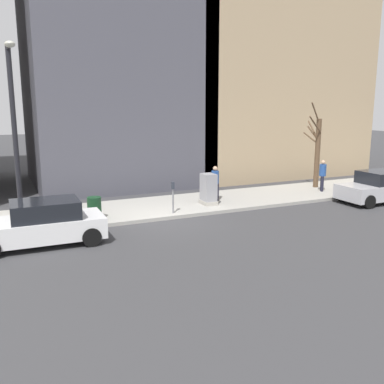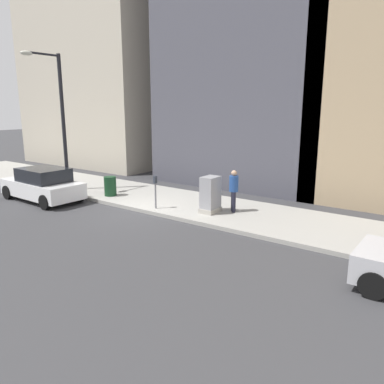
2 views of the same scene
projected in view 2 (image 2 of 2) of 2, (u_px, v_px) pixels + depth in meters
ground_plane at (137, 212)px, 15.42m from camera, size 120.00×120.00×0.00m
sidewalk at (168, 200)px, 16.97m from camera, size 4.00×36.00×0.15m
parked_car_white at (43, 185)px, 17.11m from camera, size 1.98×4.23×1.52m
parking_meter at (155, 189)px, 15.17m from camera, size 0.14×0.10×1.35m
utility_box at (210, 195)px, 14.64m from camera, size 0.83×0.61×1.43m
streetlamp at (58, 111)px, 17.83m from camera, size 1.97×0.32×6.50m
trash_bin at (110, 186)px, 17.48m from camera, size 0.56×0.56×0.90m
pedestrian_midblock at (234, 188)px, 14.70m from camera, size 0.36×0.36×1.66m
office_tower_right at (123, 12)px, 28.76m from camera, size 11.63×11.63×22.65m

